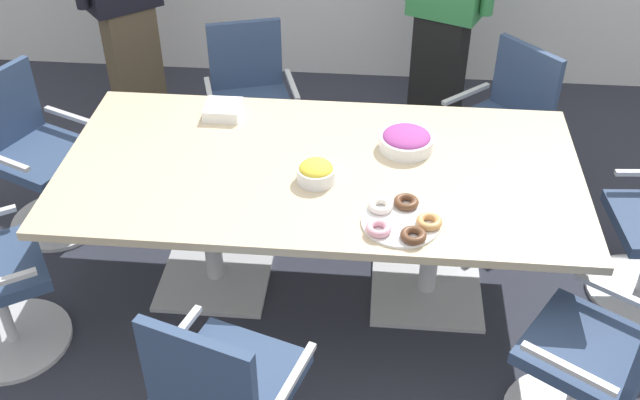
% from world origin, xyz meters
% --- Properties ---
extents(ground_plane, '(10.00, 10.00, 0.01)m').
position_xyz_m(ground_plane, '(0.00, 0.00, -0.01)').
color(ground_plane, '#2D303D').
extents(conference_table, '(2.40, 1.20, 0.75)m').
position_xyz_m(conference_table, '(0.00, 0.00, 0.63)').
color(conference_table, '#CCB793').
rests_on(conference_table, ground).
extents(office_chair_0, '(0.68, 0.68, 0.91)m').
position_xyz_m(office_chair_0, '(-0.51, 1.05, 0.41)').
color(office_chair_0, silver).
rests_on(office_chair_0, ground).
extents(office_chair_1, '(0.71, 0.71, 0.91)m').
position_xyz_m(office_chair_1, '(-1.59, 0.40, 0.41)').
color(office_chair_1, silver).
rests_on(office_chair_1, ground).
extents(office_chair_3, '(0.68, 0.68, 0.91)m').
position_xyz_m(office_chair_3, '(-0.25, -1.09, 0.41)').
color(office_chair_3, silver).
rests_on(office_chair_3, ground).
extents(office_chair_4, '(0.75, 0.75, 0.91)m').
position_xyz_m(office_chair_4, '(1.17, -0.79, 0.41)').
color(office_chair_4, silver).
rests_on(office_chair_4, ground).
extents(office_chair_6, '(0.76, 0.76, 0.91)m').
position_xyz_m(office_chair_6, '(0.96, 0.91, 0.41)').
color(office_chair_6, silver).
rests_on(office_chair_6, ground).
extents(person_standing_1, '(0.59, 0.38, 1.68)m').
position_xyz_m(person_standing_1, '(0.63, 1.65, 0.87)').
color(person_standing_1, black).
rests_on(person_standing_1, ground).
extents(snack_bowl_chips_yellow, '(0.17, 0.17, 0.10)m').
position_xyz_m(snack_bowl_chips_yellow, '(-0.01, -0.12, 0.80)').
color(snack_bowl_chips_yellow, white).
rests_on(snack_bowl_chips_yellow, conference_table).
extents(snack_bowl_candy_mix, '(0.26, 0.26, 0.10)m').
position_xyz_m(snack_bowl_candy_mix, '(0.39, 0.18, 0.80)').
color(snack_bowl_candy_mix, white).
rests_on(snack_bowl_candy_mix, conference_table).
extents(donut_platter, '(0.34, 0.33, 0.04)m').
position_xyz_m(donut_platter, '(0.37, -0.40, 0.77)').
color(donut_platter, white).
rests_on(donut_platter, conference_table).
extents(napkin_pile, '(0.18, 0.18, 0.06)m').
position_xyz_m(napkin_pile, '(-0.53, 0.41, 0.78)').
color(napkin_pile, white).
rests_on(napkin_pile, conference_table).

